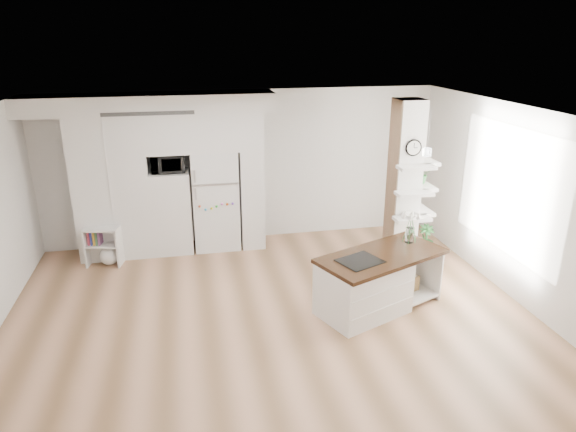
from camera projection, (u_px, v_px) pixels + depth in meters
name	position (u px, v px, depth m)	size (l,w,h in m)	color
floor	(272.00, 320.00, 6.84)	(7.00, 6.00, 0.01)	tan
room	(271.00, 186.00, 6.22)	(7.04, 6.04, 2.72)	white
cabinet_wall	(158.00, 167.00, 8.52)	(4.00, 0.71, 2.70)	white
refrigerator	(215.00, 199.00, 8.92)	(0.78, 0.69, 1.75)	white
column	(411.00, 188.00, 7.88)	(0.69, 0.90, 2.70)	silver
window	(509.00, 190.00, 7.28)	(2.40, 2.40, 0.00)	white
pendant_light	(399.00, 156.00, 6.59)	(0.12, 0.12, 0.10)	white
kitchen_island	(370.00, 283.00, 6.93)	(1.95, 1.46, 1.37)	white
bookshelf	(105.00, 248.00, 8.37)	(0.60, 0.42, 0.65)	white
floor_plant_a	(383.00, 257.00, 8.20)	(0.25, 0.20, 0.45)	#2D7032
floor_plant_b	(426.00, 239.00, 8.88)	(0.27, 0.27, 0.49)	#2D7032
microwave	(168.00, 163.00, 8.49)	(0.54, 0.37, 0.30)	#2D2D2D
shelf_plant	(422.00, 174.00, 8.03)	(0.27, 0.23, 0.30)	#2D7032
decor_bowl	(410.00, 215.00, 7.77)	(0.22, 0.22, 0.05)	white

